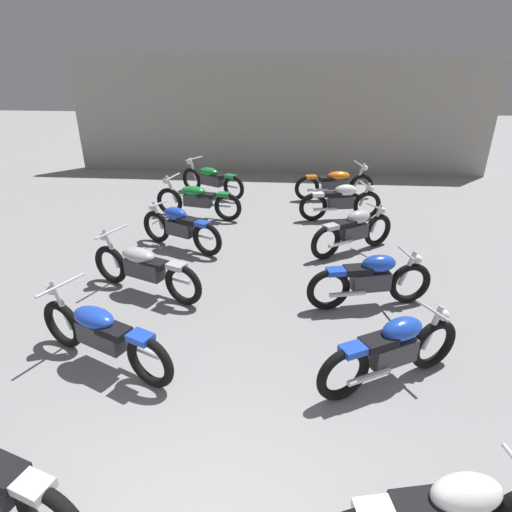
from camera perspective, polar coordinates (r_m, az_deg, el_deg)
name	(u,v)px	position (r m, az deg, el deg)	size (l,w,h in m)	color
back_wall	(278,116)	(14.21, 3.02, 18.43)	(13.40, 0.24, 3.60)	#9E998E
motorcycle_left_row_1	(101,333)	(5.48, -20.26, -9.84)	(2.02, 1.07, 0.97)	black
motorcycle_left_row_2	(144,268)	(6.90, -14.98, -1.52)	(2.04, 1.03, 0.97)	black
motorcycle_left_row_3	(180,227)	(8.42, -10.28, 3.91)	(1.82, 0.96, 0.88)	black
motorcycle_left_row_4	(197,199)	(10.10, -7.97, 7.61)	(2.15, 0.73, 0.97)	black
motorcycle_left_row_5	(211,179)	(11.84, -6.07, 10.32)	(1.95, 1.18, 0.97)	black
motorcycle_right_row_1	(393,350)	(5.13, 18.08, -11.99)	(1.77, 1.06, 0.88)	black
motorcycle_right_row_2	(371,279)	(6.54, 15.38, -3.06)	(1.94, 0.69, 0.88)	black
motorcycle_right_row_3	(354,230)	(8.34, 13.13, 3.43)	(1.69, 1.20, 0.88)	black
motorcycle_right_row_4	(341,201)	(10.07, 11.48, 7.34)	(1.95, 0.64, 0.88)	black
motorcycle_right_row_5	(335,183)	(11.60, 10.69, 9.72)	(2.15, 0.78, 0.97)	black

